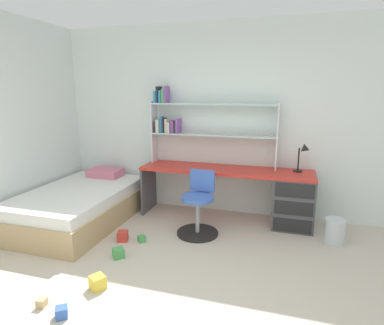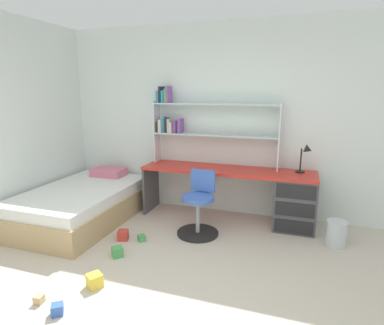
% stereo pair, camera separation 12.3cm
% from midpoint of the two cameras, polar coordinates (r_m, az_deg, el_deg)
% --- Properties ---
extents(room_shell, '(6.01, 6.10, 2.69)m').
position_cam_midpoint_polar(room_shell, '(3.87, -15.10, 6.07)').
color(room_shell, silver).
rests_on(room_shell, ground_plane).
extents(desk, '(2.34, 0.56, 0.72)m').
position_cam_midpoint_polar(desk, '(4.39, 15.19, -5.65)').
color(desk, red).
rests_on(desk, ground_plane).
extents(bookshelf_hutch, '(1.79, 0.22, 1.11)m').
position_cam_midpoint_polar(bookshelf_hutch, '(4.55, 1.56, 7.46)').
color(bookshelf_hutch, silver).
rests_on(bookshelf_hutch, desk).
extents(desk_lamp, '(0.20, 0.17, 0.38)m').
position_cam_midpoint_polar(desk_lamp, '(4.33, 20.52, 1.40)').
color(desk_lamp, black).
rests_on(desk_lamp, desk).
extents(swivel_chair, '(0.52, 0.52, 0.79)m').
position_cam_midpoint_polar(swivel_chair, '(4.02, 2.09, -8.43)').
color(swivel_chair, black).
rests_on(swivel_chair, ground_plane).
extents(bed_platform, '(1.22, 1.91, 0.58)m').
position_cam_midpoint_polar(bed_platform, '(4.70, -18.35, -7.01)').
color(bed_platform, tan).
rests_on(bed_platform, ground_plane).
extents(waste_bin, '(0.23, 0.23, 0.30)m').
position_cam_midpoint_polar(waste_bin, '(4.16, 25.14, -11.39)').
color(waste_bin, silver).
rests_on(waste_bin, ground_plane).
extents(toy_block_red_0, '(0.15, 0.15, 0.12)m').
position_cam_midpoint_polar(toy_block_red_0, '(4.03, -11.36, -12.60)').
color(toy_block_red_0, red).
rests_on(toy_block_red_0, ground_plane).
extents(toy_block_yellow_1, '(0.17, 0.17, 0.12)m').
position_cam_midpoint_polar(toy_block_yellow_1, '(3.23, -15.89, -19.63)').
color(toy_block_yellow_1, gold).
rests_on(toy_block_yellow_1, ground_plane).
extents(toy_block_blue_2, '(0.12, 0.12, 0.09)m').
position_cam_midpoint_polar(toy_block_blue_2, '(3.00, -21.75, -23.19)').
color(toy_block_blue_2, '#3860B7').
rests_on(toy_block_blue_2, ground_plane).
extents(toy_block_natural_3, '(0.08, 0.08, 0.07)m').
position_cam_midpoint_polar(toy_block_natural_3, '(3.19, -24.59, -21.35)').
color(toy_block_natural_3, tan).
rests_on(toy_block_natural_3, ground_plane).
extents(toy_block_green_4, '(0.11, 0.11, 0.08)m').
position_cam_midpoint_polar(toy_block_green_4, '(3.96, -8.09, -13.21)').
color(toy_block_green_4, '#479E51').
rests_on(toy_block_green_4, ground_plane).
extents(toy_block_green_5, '(0.15, 0.15, 0.11)m').
position_cam_midpoint_polar(toy_block_green_5, '(3.67, -12.22, -15.32)').
color(toy_block_green_5, '#479E51').
rests_on(toy_block_green_5, ground_plane).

